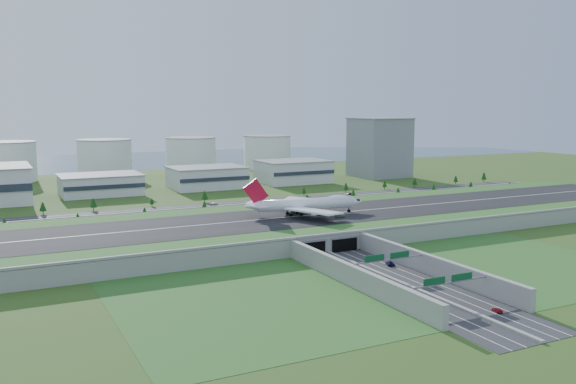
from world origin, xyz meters
name	(u,v)px	position (x,y,z in m)	size (l,w,h in m)	color
ground	(280,233)	(0.00, 0.00, 0.00)	(1200.00, 1200.00, 0.00)	#324616
airfield_deck	(280,225)	(0.00, -0.09, 4.12)	(520.00, 100.00, 9.20)	gray
underpass_road	(393,272)	(0.00, -99.42, 3.43)	(38.80, 120.40, 8.00)	#28282B
sign_gantry_near	(387,260)	(0.00, -95.04, 6.95)	(38.70, 0.70, 9.80)	gray
sign_gantry_far	(448,284)	(0.00, -130.04, 6.95)	(38.70, 0.70, 9.80)	gray
north_expressway	(218,207)	(0.00, 95.00, 0.06)	(560.00, 36.00, 0.12)	#28282B
tree_row	(246,198)	(20.49, 95.58, 4.77)	(499.40, 48.72, 8.43)	#3D2819
hangar_mid_a	(100,185)	(-60.00, 190.00, 7.50)	(58.00, 42.00, 15.00)	silver
hangar_mid_b	(207,178)	(25.00, 190.00, 8.50)	(58.00, 42.00, 17.00)	silver
hangar_mid_c	(293,172)	(105.00, 190.00, 9.50)	(58.00, 42.00, 19.00)	silver
office_tower	(379,148)	(200.00, 195.00, 27.50)	(46.00, 46.00, 55.00)	gray
fuel_tank_a	(7,162)	(-120.00, 310.00, 17.50)	(50.00, 50.00, 35.00)	white
fuel_tank_b	(105,158)	(-35.00, 310.00, 17.50)	(50.00, 50.00, 35.00)	white
fuel_tank_c	(191,155)	(50.00, 310.00, 17.50)	(50.00, 50.00, 35.00)	white
fuel_tank_d	(267,152)	(135.00, 310.00, 17.50)	(50.00, 50.00, 35.00)	white
bay_water	(110,161)	(0.00, 480.00, 0.03)	(1200.00, 260.00, 0.06)	#334E61
boeing_747	(305,204)	(16.50, 2.91, 13.99)	(68.03, 63.83, 21.14)	white
car_0	(364,274)	(-6.43, -89.02, 0.87)	(1.78, 4.42, 1.51)	silver
car_1	(417,299)	(-7.53, -123.19, 0.78)	(1.40, 4.03, 1.33)	silver
car_2	(390,263)	(12.40, -80.23, 0.96)	(2.78, 6.04, 1.68)	#0E0F48
car_3	(497,310)	(8.33, -144.44, 0.79)	(1.86, 4.58, 1.33)	#A60F1F
car_4	(7,224)	(-128.67, 88.93, 0.84)	(1.70, 4.23, 1.44)	#555459
car_5	(349,194)	(106.51, 100.85, 0.95)	(1.76, 5.06, 1.67)	black
car_6	(482,187)	(227.75, 88.12, 0.88)	(2.53, 5.48, 1.52)	silver
car_7	(214,204)	(-0.15, 103.58, 0.98)	(2.40, 5.89, 1.71)	silver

